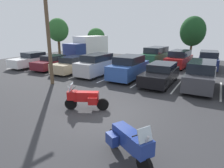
% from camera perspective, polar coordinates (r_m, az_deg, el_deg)
% --- Properties ---
extents(ground, '(44.00, 44.00, 0.10)m').
position_cam_1_polar(ground, '(9.41, -1.80, -9.45)').
color(ground, '#2D2D30').
extents(motorcycle_touring, '(2.08, 1.27, 1.38)m').
position_cam_1_polar(motorcycle_touring, '(9.86, -8.04, -4.02)').
color(motorcycle_touring, black).
rests_on(motorcycle_touring, ground).
extents(motorcycle_second, '(2.00, 1.40, 1.43)m').
position_cam_1_polar(motorcycle_second, '(6.17, 5.27, -16.42)').
color(motorcycle_second, black).
rests_on(motorcycle_second, ground).
extents(parking_stripes, '(25.28, 4.72, 0.01)m').
position_cam_1_polar(parking_stripes, '(16.28, 4.18, 1.65)').
color(parking_stripes, silver).
rests_on(parking_stripes, ground).
extents(car_white, '(2.07, 4.52, 1.58)m').
position_cam_1_polar(car_white, '(22.86, -22.60, 6.49)').
color(car_white, white).
rests_on(car_white, ground).
extents(car_maroon, '(2.04, 4.49, 1.41)m').
position_cam_1_polar(car_maroon, '(20.97, -17.03, 6.08)').
color(car_maroon, maroon).
rests_on(car_maroon, ground).
extents(car_tan, '(1.89, 4.48, 1.52)m').
position_cam_1_polar(car_tan, '(18.84, -11.33, 5.60)').
color(car_tan, tan).
rests_on(car_tan, ground).
extents(car_silver, '(1.96, 4.42, 1.88)m').
position_cam_1_polar(car_silver, '(17.28, -4.51, 5.63)').
color(car_silver, '#B7B7BC').
rests_on(car_silver, ground).
extents(car_blue, '(1.99, 4.49, 1.90)m').
position_cam_1_polar(car_blue, '(16.04, 4.91, 4.82)').
color(car_blue, '#2D519E').
rests_on(car_blue, ground).
extents(car_black, '(1.88, 4.90, 1.50)m').
position_cam_1_polar(car_black, '(15.02, 14.10, 2.90)').
color(car_black, black).
rests_on(car_black, ground).
extents(car_charcoal, '(1.82, 4.83, 1.87)m').
position_cam_1_polar(car_charcoal, '(14.64, 24.67, 2.38)').
color(car_charcoal, '#38383D').
rests_on(car_charcoal, ground).
extents(car_far_green, '(2.37, 5.00, 2.01)m').
position_cam_1_polar(car_far_green, '(23.18, 12.53, 8.07)').
color(car_far_green, '#235638').
rests_on(car_far_green, ground).
extents(car_far_red, '(2.25, 4.90, 1.81)m').
position_cam_1_polar(car_far_red, '(22.15, 19.15, 6.95)').
color(car_far_red, maroon).
rests_on(car_far_red, ground).
extents(car_far_navy, '(2.06, 4.57, 1.83)m').
position_cam_1_polar(car_far_navy, '(22.30, 26.44, 6.27)').
color(car_far_navy, navy).
rests_on(car_far_navy, ground).
extents(box_truck, '(2.85, 6.23, 3.15)m').
position_cam_1_polar(box_truck, '(25.28, -7.14, 10.35)').
color(box_truck, navy).
rests_on(box_truck, ground).
extents(utility_pole, '(0.51, 1.78, 7.84)m').
position_cam_1_polar(utility_pole, '(14.83, -18.38, 15.43)').
color(utility_pole, brown).
rests_on(utility_pole, ground).
extents(tree_far_right, '(3.42, 3.42, 5.76)m').
position_cam_1_polar(tree_far_right, '(34.19, -15.59, 15.02)').
color(tree_far_right, '#4C3823').
rests_on(tree_far_right, ground).
extents(tree_far_left, '(3.13, 3.13, 5.58)m').
position_cam_1_polar(tree_far_left, '(27.40, 22.65, 14.08)').
color(tree_far_left, '#4C3823').
rests_on(tree_far_left, ground).
extents(tree_right, '(2.76, 2.76, 4.19)m').
position_cam_1_polar(tree_right, '(32.01, -4.68, 13.73)').
color(tree_right, '#4C3823').
rests_on(tree_right, ground).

